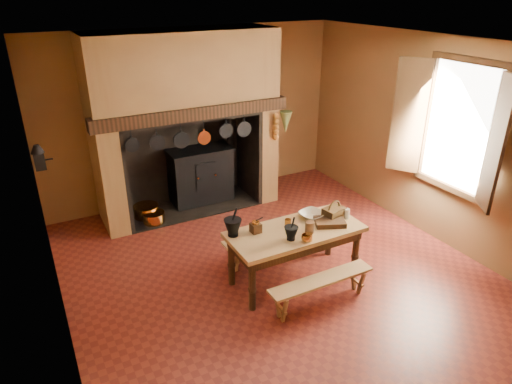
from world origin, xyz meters
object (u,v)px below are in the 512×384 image
Objects in this scene: iron_range at (201,174)px; mixing_bowl at (312,215)px; work_table at (295,238)px; bench_front at (321,285)px; wicker_basket at (334,213)px; coffee_grinder at (256,227)px.

mixing_bowl is at bearing -78.46° from iron_range.
iron_range is 0.98× the size of work_table.
mixing_bowl reaches higher than bench_front.
iron_range is 2.66m from work_table.
iron_range is 5.24× the size of mixing_bowl.
wicker_basket is at bearing -32.09° from mixing_bowl.
coffee_grinder is at bearing 159.06° from work_table.
wicker_basket is (0.57, 0.02, 0.19)m from work_table.
bench_front is 0.94m from mixing_bowl.
iron_range is 2.76m from wicker_basket.
mixing_bowl is at bearing -3.29° from coffee_grinder.
work_table is 1.26× the size of bench_front.
wicker_basket is (0.23, -0.14, 0.04)m from mixing_bowl.
bench_front is (0.00, -0.57, -0.32)m from work_table.
coffee_grinder is 0.58× the size of mixing_bowl.
wicker_basket is at bearing 1.99° from work_table.
mixing_bowl is at bearing 25.35° from work_table.
iron_range is at bearing 92.92° from bench_front.
bench_front is 0.97m from wicker_basket.
iron_range reaches higher than work_table.
coffee_grinder is 0.79m from mixing_bowl.
bench_front is at bearing -144.96° from wicker_basket.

